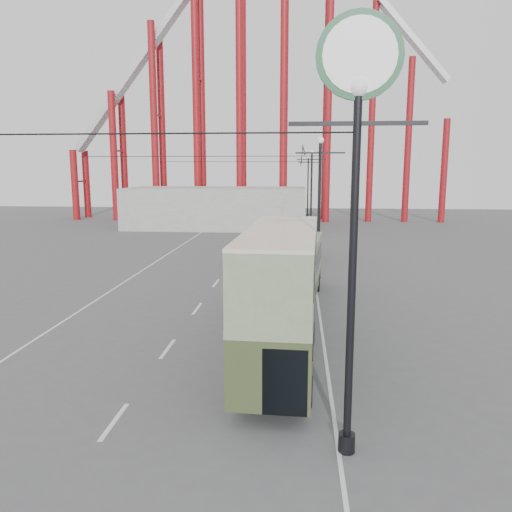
# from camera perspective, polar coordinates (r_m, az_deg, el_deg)

# --- Properties ---
(ground) EXTENTS (160.00, 160.00, 0.00)m
(ground) POSITION_cam_1_polar(r_m,az_deg,el_deg) (17.27, -10.25, -15.11)
(ground) COLOR #505053
(ground) RESTS_ON ground
(road_markings) EXTENTS (12.52, 120.00, 0.01)m
(road_markings) POSITION_cam_1_polar(r_m,az_deg,el_deg) (35.90, -3.42, -1.78)
(road_markings) COLOR silver
(road_markings) RESTS_ON ground
(lamp_post_near) EXTENTS (3.20, 0.44, 10.80)m
(lamp_post_near) POSITION_cam_1_polar(r_m,az_deg,el_deg) (12.17, 11.44, 12.57)
(lamp_post_near) COLOR black
(lamp_post_near) RESTS_ON ground
(lamp_post_mid) EXTENTS (3.20, 0.44, 9.32)m
(lamp_post_mid) POSITION_cam_1_polar(r_m,az_deg,el_deg) (33.21, 7.22, 5.36)
(lamp_post_mid) COLOR black
(lamp_post_mid) RESTS_ON ground
(lamp_post_far) EXTENTS (3.20, 0.44, 9.32)m
(lamp_post_far) POSITION_cam_1_polar(r_m,az_deg,el_deg) (55.16, 6.33, 7.14)
(lamp_post_far) COLOR black
(lamp_post_far) RESTS_ON ground
(lamp_post_distant) EXTENTS (3.20, 0.44, 9.32)m
(lamp_post_distant) POSITION_cam_1_polar(r_m,az_deg,el_deg) (77.13, 5.95, 7.91)
(lamp_post_distant) COLOR black
(lamp_post_distant) RESTS_ON ground
(roller_coaster) EXTENTS (52.95, 5.00, 55.48)m
(roller_coaster) POSITION_cam_1_polar(r_m,az_deg,el_deg) (73.97, -0.48, 22.11)
(roller_coaster) COLOR maroon
(roller_coaster) RESTS_ON ground
(fairground_shed) EXTENTS (22.00, 10.00, 5.00)m
(fairground_shed) POSITION_cam_1_polar(r_m,az_deg,el_deg) (63.10, -4.50, 5.53)
(fairground_shed) COLOR gray
(fairground_shed) RESTS_ON ground
(double_decker_bus) EXTENTS (2.83, 9.72, 5.17)m
(double_decker_bus) POSITION_cam_1_polar(r_m,az_deg,el_deg) (18.19, 2.91, -3.97)
(double_decker_bus) COLOR #3C4425
(double_decker_bus) RESTS_ON ground
(single_decker_green) EXTENTS (3.76, 11.97, 3.33)m
(single_decker_green) POSITION_cam_1_polar(r_m,az_deg,el_deg) (26.56, 4.01, -1.82)
(single_decker_green) COLOR slate
(single_decker_green) RESTS_ON ground
(single_decker_cream) EXTENTS (2.75, 9.40, 2.89)m
(single_decker_cream) POSITION_cam_1_polar(r_m,az_deg,el_deg) (40.21, 3.93, 1.82)
(single_decker_cream) COLOR beige
(single_decker_cream) RESTS_ON ground
(pedestrian) EXTENTS (0.73, 0.63, 1.69)m
(pedestrian) POSITION_cam_1_polar(r_m,az_deg,el_deg) (25.64, -3.11, -4.60)
(pedestrian) COLOR black
(pedestrian) RESTS_ON ground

